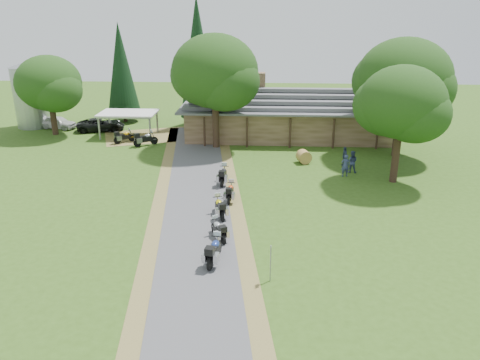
# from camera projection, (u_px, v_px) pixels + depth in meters

# --- Properties ---
(ground) EXTENTS (120.00, 120.00, 0.00)m
(ground) POSITION_uv_depth(u_px,v_px,m) (196.00, 244.00, 25.87)
(ground) COLOR #335217
(ground) RESTS_ON ground
(driveway) EXTENTS (51.95, 51.95, 0.00)m
(driveway) POSITION_uv_depth(u_px,v_px,m) (197.00, 214.00, 29.64)
(driveway) COLOR #4A4A4D
(driveway) RESTS_ON ground
(lodge) EXTENTS (21.40, 9.40, 4.90)m
(lodge) POSITION_uv_depth(u_px,v_px,m) (289.00, 112.00, 47.19)
(lodge) COLOR brown
(lodge) RESTS_ON ground
(silo) EXTENTS (3.55, 3.55, 6.99)m
(silo) POSITION_uv_depth(u_px,v_px,m) (30.00, 95.00, 50.39)
(silo) COLOR gray
(silo) RESTS_ON ground
(carport) EXTENTS (5.68, 3.81, 2.45)m
(carport) POSITION_uv_depth(u_px,v_px,m) (129.00, 124.00, 47.45)
(carport) COLOR silver
(carport) RESTS_ON ground
(car_white_sedan) EXTENTS (3.39, 5.51, 1.71)m
(car_white_sedan) POSITION_uv_depth(u_px,v_px,m) (58.00, 121.00, 50.51)
(car_white_sedan) COLOR silver
(car_white_sedan) RESTS_ON ground
(car_dark_suv) EXTENTS (3.49, 5.73, 2.04)m
(car_dark_suv) POSITION_uv_depth(u_px,v_px,m) (100.00, 121.00, 49.50)
(car_dark_suv) COLOR black
(car_dark_suv) RESTS_ON ground
(motorcycle_row_a) EXTENTS (1.01, 2.16, 1.42)m
(motorcycle_row_a) POSITION_uv_depth(u_px,v_px,m) (214.00, 249.00, 23.88)
(motorcycle_row_a) COLOR navy
(motorcycle_row_a) RESTS_ON ground
(motorcycle_row_b) EXTENTS (1.33, 1.86, 1.23)m
(motorcycle_row_b) POSITION_uv_depth(u_px,v_px,m) (218.00, 229.00, 26.33)
(motorcycle_row_b) COLOR #9EA0A5
(motorcycle_row_b) RESTS_ON ground
(motorcycle_row_c) EXTENTS (1.20, 2.05, 1.34)m
(motorcycle_row_c) POSITION_uv_depth(u_px,v_px,m) (220.00, 206.00, 29.18)
(motorcycle_row_c) COLOR #D2C00B
(motorcycle_row_c) RESTS_ON ground
(motorcycle_row_d) EXTENTS (0.70, 1.93, 1.30)m
(motorcycle_row_d) POSITION_uv_depth(u_px,v_px,m) (230.00, 191.00, 31.64)
(motorcycle_row_d) COLOR #DE481C
(motorcycle_row_d) RESTS_ON ground
(motorcycle_row_e) EXTENTS (0.76, 2.10, 1.42)m
(motorcycle_row_e) POSITION_uv_depth(u_px,v_px,m) (223.00, 174.00, 34.66)
(motorcycle_row_e) COLOR black
(motorcycle_row_e) RESTS_ON ground
(motorcycle_carport_a) EXTENTS (1.89, 1.78, 1.34)m
(motorcycle_carport_a) POSITION_uv_depth(u_px,v_px,m) (124.00, 136.00, 45.24)
(motorcycle_carport_a) COLOR #C88B12
(motorcycle_carport_a) RESTS_ON ground
(motorcycle_carport_b) EXTENTS (2.15, 1.79, 1.46)m
(motorcycle_carport_b) POSITION_uv_depth(u_px,v_px,m) (146.00, 138.00, 44.25)
(motorcycle_carport_b) COLOR gray
(motorcycle_carport_b) RESTS_ON ground
(person_a) EXTENTS (0.65, 0.51, 2.08)m
(person_a) POSITION_uv_depth(u_px,v_px,m) (345.00, 164.00, 36.00)
(person_a) COLOR navy
(person_a) RESTS_ON ground
(person_b) EXTENTS (0.67, 0.54, 2.08)m
(person_b) POSITION_uv_depth(u_px,v_px,m) (352.00, 160.00, 36.91)
(person_b) COLOR navy
(person_b) RESTS_ON ground
(person_c) EXTENTS (0.43, 0.57, 1.90)m
(person_c) POSITION_uv_depth(u_px,v_px,m) (345.00, 155.00, 38.47)
(person_c) COLOR navy
(person_c) RESTS_ON ground
(hay_bale) EXTENTS (1.33, 1.26, 1.09)m
(hay_bale) POSITION_uv_depth(u_px,v_px,m) (304.00, 157.00, 39.33)
(hay_bale) COLOR olive
(hay_bale) RESTS_ON ground
(sign_post) EXTENTS (0.34, 0.06, 1.89)m
(sign_post) POSITION_uv_depth(u_px,v_px,m) (271.00, 264.00, 22.08)
(sign_post) COLOR gray
(sign_post) RESTS_ON ground
(oak_lodge_left) EXTENTS (7.75, 7.75, 11.34)m
(oak_lodge_left) POSITION_uv_depth(u_px,v_px,m) (215.00, 86.00, 42.05)
(oak_lodge_left) COLOR #143710
(oak_lodge_left) RESTS_ON ground
(oak_lodge_right) EXTENTS (7.85, 7.85, 10.98)m
(oak_lodge_right) POSITION_uv_depth(u_px,v_px,m) (402.00, 94.00, 39.59)
(oak_lodge_right) COLOR #143710
(oak_lodge_right) RESTS_ON ground
(oak_driveway) EXTENTS (6.18, 6.18, 9.71)m
(oak_driveway) POSITION_uv_depth(u_px,v_px,m) (400.00, 118.00, 33.60)
(oak_driveway) COLOR #143710
(oak_driveway) RESTS_ON ground
(oak_silo) EXTENTS (6.45, 6.45, 8.51)m
(oak_silo) POSITION_uv_depth(u_px,v_px,m) (50.00, 93.00, 47.00)
(oak_silo) COLOR #143710
(oak_silo) RESTS_ON ground
(cedar_near) EXTENTS (4.10, 4.10, 13.65)m
(cedar_near) POSITION_uv_depth(u_px,v_px,m) (198.00, 63.00, 49.75)
(cedar_near) COLOR black
(cedar_near) RESTS_ON ground
(cedar_far) EXTENTS (3.72, 3.72, 10.96)m
(cedar_far) POSITION_uv_depth(u_px,v_px,m) (122.00, 73.00, 52.09)
(cedar_far) COLOR black
(cedar_far) RESTS_ON ground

